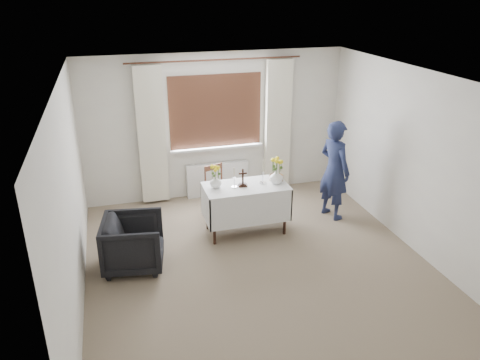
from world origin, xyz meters
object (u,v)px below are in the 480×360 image
altar_table (246,209)px  wooden_chair (219,189)px  person (334,170)px  flower_vase_right (276,177)px  armchair (133,243)px  flower_vase_left (216,182)px  wooden_cross (243,178)px

altar_table → wooden_chair: (-0.23, 0.78, 0.01)m
wooden_chair → altar_table: bearing=-92.4°
person → flower_vase_right: (-1.03, -0.16, 0.07)m
armchair → flower_vase_right: (2.16, 0.48, 0.51)m
flower_vase_right → armchair: bearing=-167.4°
person → flower_vase_left: size_ratio=8.93×
altar_table → flower_vase_left: (-0.44, 0.06, 0.47)m
person → wooden_cross: person is taller
altar_table → armchair: altar_table is taller
altar_table → flower_vase_left: 0.65m
flower_vase_right → wooden_chair: bearing=130.5°
altar_table → flower_vase_right: 0.67m
wooden_chair → wooden_cross: wooden_cross is taller
person → flower_vase_left: 1.93m
wooden_cross → armchair: bearing=-155.8°
armchair → person: (3.19, 0.64, 0.45)m
altar_table → flower_vase_right: bearing=-3.9°
flower_vase_right → altar_table: bearing=176.1°
person → flower_vase_left: (-1.93, -0.07, 0.05)m
altar_table → armchair: (-1.70, -0.51, -0.03)m
wooden_chair → flower_vase_left: size_ratio=4.40×
wooden_chair → wooden_cross: 0.95m
flower_vase_left → armchair: bearing=-155.5°
altar_table → flower_vase_left: bearing=172.5°
wooden_cross → flower_vase_right: 0.51m
wooden_chair → person: bearing=-39.6°
wooden_cross → flower_vase_right: size_ratio=1.29×
altar_table → wooden_chair: 0.81m
armchair → flower_vase_left: flower_vase_left is taller
flower_vase_right → person: bearing=8.7°
person → wooden_cross: (-1.54, -0.14, 0.10)m
flower_vase_left → wooden_cross: bearing=-9.6°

